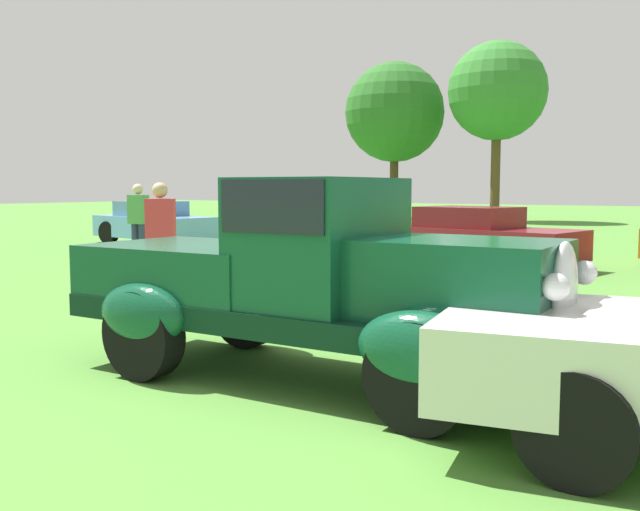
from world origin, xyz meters
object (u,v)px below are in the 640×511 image
(spectator_between_cars, at_px, (161,237))
(spectator_near_truck, at_px, (312,227))
(feature_pickup_truck, at_px, (312,278))
(show_car_skyblue, at_px, (153,223))
(spectator_by_row, at_px, (139,221))
(show_car_burgundy, at_px, (473,237))

(spectator_between_cars, bearing_deg, spectator_near_truck, 84.11)
(feature_pickup_truck, bearing_deg, spectator_between_cars, 150.76)
(feature_pickup_truck, xyz_separation_m, show_car_skyblue, (-11.77, 9.45, -0.27))
(spectator_near_truck, distance_m, spectator_between_cars, 3.37)
(show_car_skyblue, bearing_deg, spectator_between_cars, -43.05)
(feature_pickup_truck, relative_size, spectator_by_row, 2.58)
(show_car_skyblue, bearing_deg, spectator_near_truck, -25.38)
(spectator_between_cars, height_order, spectator_by_row, same)
(feature_pickup_truck, xyz_separation_m, spectator_between_cars, (-4.13, 2.31, 0.05))
(feature_pickup_truck, height_order, spectator_by_row, feature_pickup_truck)
(feature_pickup_truck, distance_m, spectator_between_cars, 4.74)
(spectator_by_row, bearing_deg, show_car_burgundy, 30.72)
(feature_pickup_truck, bearing_deg, show_car_burgundy, 102.72)
(spectator_between_cars, bearing_deg, show_car_burgundy, 72.48)
(show_car_burgundy, xyz_separation_m, spectator_by_row, (-5.96, -3.54, 0.31))
(spectator_between_cars, relative_size, spectator_by_row, 1.00)
(show_car_burgundy, height_order, spectator_between_cars, spectator_between_cars)
(spectator_between_cars, bearing_deg, spectator_by_row, 140.94)
(show_car_skyblue, relative_size, show_car_burgundy, 0.93)
(feature_pickup_truck, relative_size, spectator_near_truck, 2.58)
(show_car_skyblue, distance_m, spectator_between_cars, 10.45)
(show_car_burgundy, relative_size, spectator_between_cars, 2.61)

